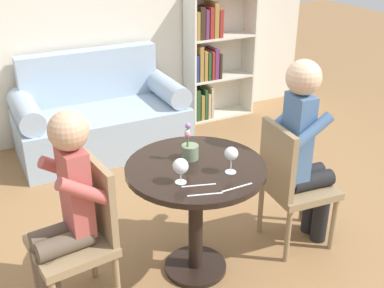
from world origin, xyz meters
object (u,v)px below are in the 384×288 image
Objects in this scene: couch at (101,119)px; bookshelf_right at (211,57)px; person_left at (64,212)px; chair_left at (83,231)px; wine_glass_left at (181,167)px; wine_glass_right at (231,155)px; person_right at (305,149)px; flower_vase at (190,149)px; chair_right at (291,181)px.

bookshelf_right is at bearing 11.11° from couch.
chair_left is at bearing 94.35° from person_left.
wine_glass_right is (0.30, -0.02, 0.02)m from wine_glass_left.
person_right is at bearing 81.09° from person_left.
person_right is 0.95m from wine_glass_left.
flower_vase is (-0.76, 0.14, 0.11)m from person_right.
chair_right is (-0.66, -2.29, -0.19)m from bookshelf_right.
wine_glass_left is 0.60× the size of flower_vase.
person_right is at bearing -93.52° from chair_right.
bookshelf_right is 2.71m from wine_glass_right.
person_left reaches higher than wine_glass_right.
person_left is (-2.13, -2.24, -0.02)m from bookshelf_right.
chair_left is 1.38m from chair_right.
wine_glass_left is (-1.51, -2.39, 0.17)m from bookshelf_right.
flower_vase reaches higher than chair_left.
chair_right is at bearing 81.43° from person_left.
chair_right is 5.67× the size of wine_glass_right.
couch is 2.23m from wine_glass_right.
flower_vase reaches higher than wine_glass_right.
wine_glass_right reaches higher than chair_right.
wine_glass_right is at bearing -4.59° from wine_glass_left.
chair_left is at bearing 162.08° from wine_glass_left.
wine_glass_right is at bearing 72.56° from person_left.
chair_right is 6.19× the size of wine_glass_left.
wine_glass_right is at bearing -86.25° from couch.
couch reaches higher than chair_right.
flower_vase reaches higher than wine_glass_left.
wine_glass_right reaches higher than wine_glass_left.
flower_vase is at bearing -89.76° from couch.
chair_right is 1.48m from person_left.
person_left reaches higher than wine_glass_left.
bookshelf_right is at bearing 129.98° from person_left.
chair_left is 3.73× the size of flower_vase.
couch is 1.19× the size of person_right.
chair_right is at bearing -106.09° from bookshelf_right.
person_right is 9.05× the size of wine_glass_left.
chair_left is at bearing -132.57° from bookshelf_right.
bookshelf_right is 2.39m from chair_right.
person_left is at bearing 92.78° from chair_right.
person_right is at bearing -10.54° from flower_vase.
couch is at bearing 152.03° from person_left.
bookshelf_right is 8.57× the size of wine_glass_right.
couch is 1.43m from bookshelf_right.
wine_glass_right is (0.14, -2.15, 0.56)m from couch.
flower_vase is (-0.13, 0.25, -0.05)m from wine_glass_right.
wine_glass_left is (-0.93, -0.09, 0.14)m from person_right.
chair_left is 0.93m from wine_glass_right.
couch is 1.96m from flower_vase.
chair_left is at bearing 91.64° from person_right.
flower_vase is (0.79, 0.08, 0.16)m from person_left.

